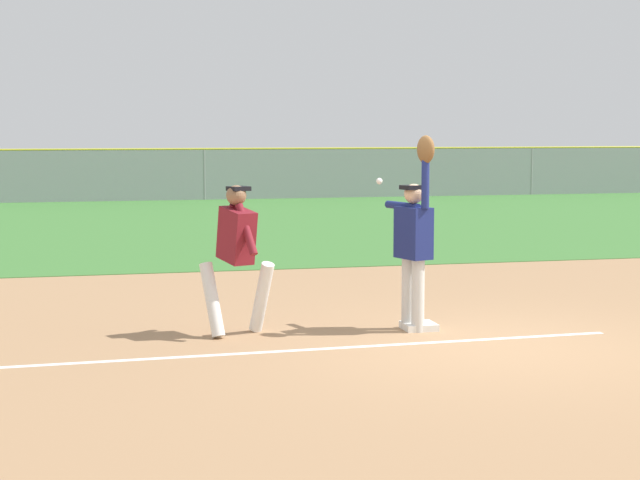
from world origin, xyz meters
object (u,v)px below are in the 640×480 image
Objects in this scene: first_base at (419,326)px; parked_car_white at (328,174)px; runner at (237,249)px; baseball at (379,181)px; parked_car_tan at (500,173)px; fielder at (414,236)px; parked_car_green at (155,176)px.

parked_car_white reaches higher than first_base.
runner reaches higher than parked_car_white.
baseball reaches higher than runner.
first_base is 0.08× the size of parked_car_tan.
fielder reaches higher than parked_car_tan.
parked_car_tan is at bearing 39.84° from runner.
parked_car_tan is (6.65, -0.54, 0.00)m from parked_car_white.
runner reaches higher than first_base.
fielder is 0.50× the size of parked_car_tan.
parked_car_green is at bearing -105.17° from fielder.
fielder is at bearing -27.22° from runner.
first_base is at bearing -108.42° from parked_car_tan.
parked_car_tan is at bearing 64.91° from first_base.
fielder reaches higher than parked_car_green.
parked_car_tan is (13.03, -0.23, 0.00)m from parked_car_green.
parked_car_tan is at bearing -6.65° from parked_car_white.
runner is at bearing -108.07° from parked_car_white.
parked_car_tan is (12.09, 25.68, -0.45)m from fielder.
fielder is 26.78m from parked_car_white.
baseball is (1.69, 0.02, 0.75)m from runner.
baseball is 28.34m from parked_car_tan.
runner is 0.37× the size of parked_car_tan.
parked_car_green is at bearing -174.33° from parked_car_tan.
fielder is 1.33× the size of runner.
parked_car_green is (-1.02, 25.86, 0.63)m from first_base.
parked_car_tan is at bearing 63.94° from baseball.
fielder is 25.93m from parked_car_green.
runner is at bearing -97.99° from parked_car_green.
runner is (-2.13, 0.17, 0.96)m from first_base.
baseball reaches higher than parked_car_white.
first_base is 0.08× the size of parked_car_green.
fielder is at bearing -103.73° from parked_car_white.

